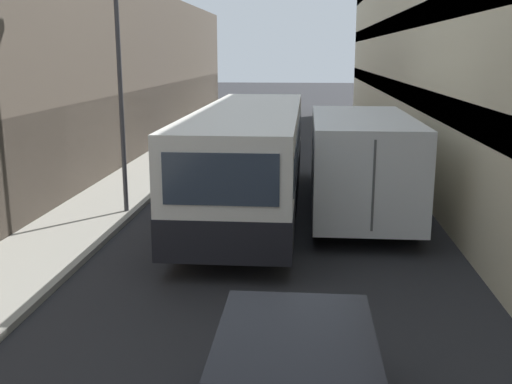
# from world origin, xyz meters

# --- Properties ---
(ground_plane) EXTENTS (150.00, 150.00, 0.00)m
(ground_plane) POSITION_xyz_m (0.00, 15.00, 0.00)
(ground_plane) COLOR #232326
(sidewalk_left) EXTENTS (2.27, 60.00, 0.13)m
(sidewalk_left) POSITION_xyz_m (-4.80, 15.00, 0.06)
(sidewalk_left) COLOR gray
(sidewalk_left) RESTS_ON ground_plane
(building_left_shopfront) EXTENTS (2.40, 60.00, 6.98)m
(building_left_shopfront) POSITION_xyz_m (-7.04, 15.00, 3.17)
(building_left_shopfront) COLOR #51473D
(building_left_shopfront) RESTS_ON ground_plane
(bus) EXTENTS (2.61, 11.18, 2.82)m
(bus) POSITION_xyz_m (-0.66, 15.41, 1.51)
(bus) COLOR silver
(bus) RESTS_ON ground_plane
(box_truck) EXTENTS (2.46, 8.38, 2.69)m
(box_truck) POSITION_xyz_m (2.25, 15.82, 1.50)
(box_truck) COLOR silver
(box_truck) RESTS_ON ground_plane
(panel_van) EXTENTS (1.84, 4.50, 1.82)m
(panel_van) POSITION_xyz_m (-2.40, 26.76, 1.03)
(panel_van) COLOR navy
(panel_van) RESTS_ON ground_plane
(street_lamp) EXTENTS (0.36, 0.80, 7.48)m
(street_lamp) POSITION_xyz_m (-3.92, 14.62, 5.24)
(street_lamp) COLOR #38383D
(street_lamp) RESTS_ON sidewalk_left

